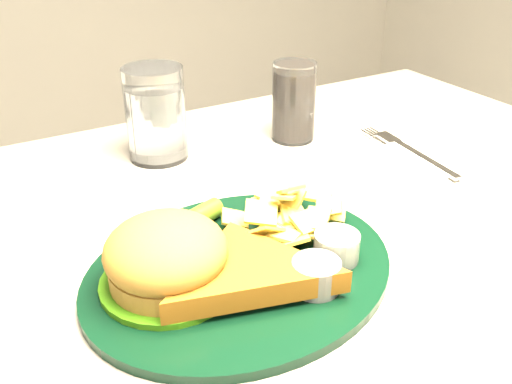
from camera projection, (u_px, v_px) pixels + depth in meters
dinner_plate at (240, 243)px, 0.57m from camera, size 0.38×0.33×0.08m
water_glass at (156, 114)px, 0.81m from camera, size 0.10×0.10×0.13m
cola_glass at (294, 102)px, 0.88m from camera, size 0.07×0.07×0.12m
fork_napkin at (421, 157)px, 0.83m from camera, size 0.15×0.19×0.01m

